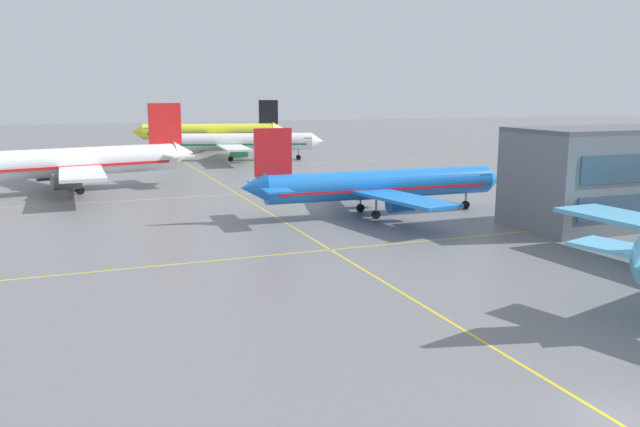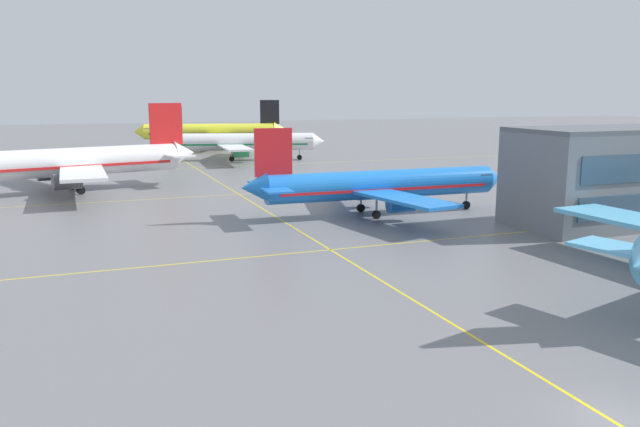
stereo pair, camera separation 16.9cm
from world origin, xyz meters
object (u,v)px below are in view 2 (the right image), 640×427
object	(u,v)px
airliner_second_row	(379,185)
airliner_third_row	(63,163)
airliner_far_left_stand	(238,142)
airliner_far_right_stand	(212,132)

from	to	relation	value
airliner_second_row	airliner_third_row	bearing A→B (deg)	138.07
airliner_second_row	airliner_far_left_stand	bearing A→B (deg)	90.43
airliner_far_left_stand	airliner_far_right_stand	distance (m)	33.90
airliner_third_row	airliner_far_right_stand	bearing A→B (deg)	62.90
airliner_second_row	airliner_far_left_stand	world-z (taller)	airliner_far_left_stand
airliner_third_row	airliner_far_right_stand	size ratio (longest dim) A/B	1.02
airliner_third_row	airliner_second_row	bearing A→B (deg)	-41.93
airliner_far_left_stand	airliner_far_right_stand	size ratio (longest dim) A/B	0.91
airliner_second_row	airliner_far_right_stand	size ratio (longest dim) A/B	0.85
airliner_far_right_stand	airliner_second_row	bearing A→B (deg)	-90.41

